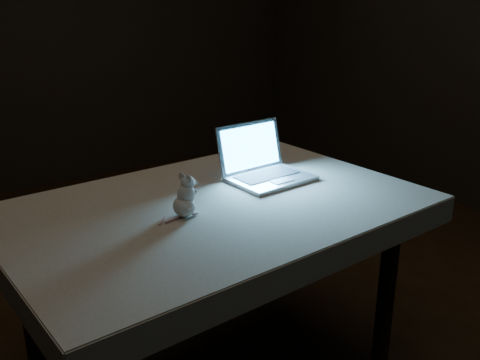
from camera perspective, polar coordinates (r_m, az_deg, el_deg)
floor at (r=2.43m, az=-1.00°, el=-16.78°), size 5.00×5.00×0.00m
back_wall at (r=4.27m, az=-21.52°, el=16.33°), size 4.50×0.04×2.60m
table at (r=2.05m, az=-2.54°, el=-12.08°), size 1.39×0.92×0.73m
tablecloth at (r=1.90m, az=-1.51°, el=-3.74°), size 1.47×0.99×0.09m
laptop at (r=2.07m, az=3.40°, el=2.69°), size 0.32×0.29×0.21m
plush_mouse at (r=1.76m, az=-6.02°, el=-1.69°), size 0.13×0.13×0.14m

